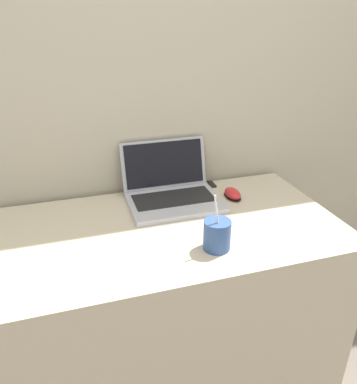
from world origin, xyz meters
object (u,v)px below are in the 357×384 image
(drink_cup, at_px, (217,234))
(usb_stick, at_px, (212,184))
(computer_mouse, at_px, (233,194))
(laptop, at_px, (171,190))

(drink_cup, relative_size, usb_stick, 3.14)
(computer_mouse, bearing_deg, drink_cup, -122.25)
(laptop, xyz_separation_m, computer_mouse, (0.24, -0.05, -0.03))
(computer_mouse, bearing_deg, usb_stick, 104.25)
(computer_mouse, xyz_separation_m, usb_stick, (-0.03, 0.13, -0.01))
(drink_cup, bearing_deg, laptop, 96.12)
(laptop, distance_m, computer_mouse, 0.25)
(usb_stick, bearing_deg, drink_cup, -110.12)
(laptop, bearing_deg, computer_mouse, -11.85)
(usb_stick, bearing_deg, laptop, -157.51)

